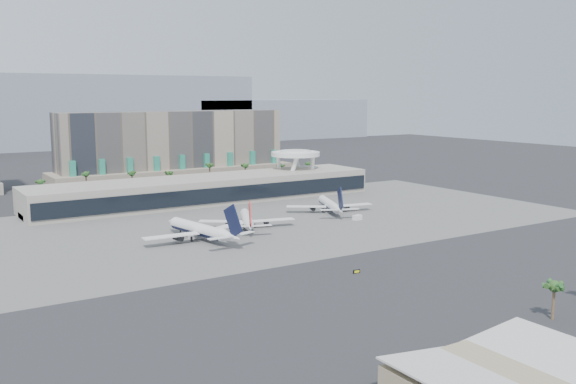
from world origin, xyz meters
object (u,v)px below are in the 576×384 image
airliner_right (330,205)px  taxiway_sign (356,271)px  airliner_left (201,230)px  service_vehicle_a (195,236)px  airliner_centre (247,219)px  service_vehicle_b (357,217)px

airliner_right → taxiway_sign: 96.95m
airliner_left → taxiway_sign: size_ratio=19.14×
service_vehicle_a → airliner_left: bearing=-75.5°
airliner_centre → service_vehicle_b: bearing=12.4°
airliner_left → service_vehicle_a: bearing=91.6°
airliner_left → airliner_centre: size_ratio=1.25×
service_vehicle_a → airliner_centre: bearing=16.8°
service_vehicle_b → taxiway_sign: 80.43m
service_vehicle_b → service_vehicle_a: bearing=162.3°
airliner_left → airliner_right: 73.70m
airliner_right → service_vehicle_b: (-0.53, -19.74, -2.47)m
service_vehicle_b → taxiway_sign: (-50.26, -62.80, -0.49)m
service_vehicle_a → service_vehicle_b: 71.45m
service_vehicle_b → taxiway_sign: service_vehicle_b is taller
airliner_centre → service_vehicle_b: 47.55m
airliner_left → airliner_centre: bearing=12.5°
airliner_left → service_vehicle_b: airliner_left is taller
airliner_left → taxiway_sign: 66.38m
airliner_centre → taxiway_sign: airliner_centre is taller
airliner_centre → airliner_right: bearing=36.3°
airliner_centre → service_vehicle_b: size_ratio=9.10×
airliner_left → service_vehicle_b: size_ratio=11.35×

